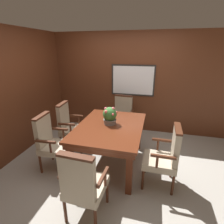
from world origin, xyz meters
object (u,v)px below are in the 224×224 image
object	(u,v)px
dining_table	(110,131)
chair_head_near	(83,183)
chair_left_far	(70,125)
chair_right_near	(165,155)
chair_left_near	(51,141)
chair_head_far	(122,115)
potted_plant	(110,116)

from	to	relation	value
dining_table	chair_head_near	size ratio (longest dim) A/B	1.50
chair_left_far	chair_head_near	size ratio (longest dim) A/B	1.00
dining_table	chair_head_near	distance (m)	1.20
chair_right_near	chair_left_far	bearing A→B (deg)	-108.00
chair_left_far	chair_right_near	xyz separation A→B (m)	(1.93, -0.66, 0.00)
chair_left_near	chair_left_far	bearing A→B (deg)	-3.38
chair_head_near	chair_left_far	bearing A→B (deg)	-55.16
chair_left_near	chair_head_far	xyz separation A→B (m)	(0.96, 1.52, 0.00)
dining_table	chair_left_far	size ratio (longest dim) A/B	1.50
dining_table	chair_right_near	size ratio (longest dim) A/B	1.50
chair_left_far	chair_head_far	bearing A→B (deg)	-54.24
chair_head_far	chair_right_near	bearing A→B (deg)	-51.12
chair_head_near	potted_plant	xyz separation A→B (m)	(-0.01, 1.26, 0.40)
dining_table	chair_head_near	xyz separation A→B (m)	(-0.02, -1.19, -0.14)
chair_left_near	potted_plant	distance (m)	1.12
potted_plant	chair_right_near	bearing A→B (deg)	-22.53
chair_left_near	chair_head_near	distance (m)	1.25
chair_left_near	potted_plant	bearing A→B (deg)	-68.58
dining_table	chair_left_far	world-z (taller)	chair_left_far
chair_left_far	chair_head_near	bearing A→B (deg)	-152.42
chair_left_far	chair_head_near	xyz separation A→B (m)	(0.96, -1.51, 0.00)
chair_head_far	chair_left_far	bearing A→B (deg)	-133.86
chair_right_near	chair_head_near	distance (m)	1.29
dining_table	chair_right_near	xyz separation A→B (m)	(0.96, -0.33, -0.14)
chair_right_near	potted_plant	world-z (taller)	potted_plant
chair_left_near	chair_head_far	size ratio (longest dim) A/B	1.00
chair_left_far	chair_right_near	size ratio (longest dim) A/B	1.00
chair_left_near	chair_left_far	size ratio (longest dim) A/B	1.00
potted_plant	chair_head_far	bearing A→B (deg)	89.33
chair_left_far	potted_plant	bearing A→B (deg)	-109.63
chair_left_far	chair_right_near	world-z (taller)	same
chair_head_near	dining_table	bearing A→B (deg)	-88.15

